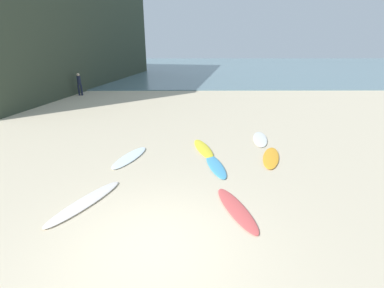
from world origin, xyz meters
name	(u,v)px	position (x,y,z in m)	size (l,w,h in m)	color
ground_plane	(152,247)	(0.00, 0.00, 0.00)	(120.00, 120.00, 0.00)	beige
ocean_water	(184,67)	(0.00, 38.77, 0.04)	(120.00, 40.00, 0.08)	slate
surfboard_0	(236,209)	(2.00, 1.34, 0.03)	(0.50, 2.16, 0.06)	#D5504D
surfboard_1	(85,202)	(-1.98, 1.69, 0.04)	(0.51, 2.54, 0.08)	silver
surfboard_2	(130,157)	(-1.40, 4.68, 0.04)	(0.58, 2.15, 0.07)	white
surfboard_3	(216,166)	(1.70, 3.92, 0.04)	(0.48, 1.99, 0.08)	#449ED1
surfboard_4	(271,158)	(3.78, 4.61, 0.04)	(0.56, 2.09, 0.08)	orange
surfboard_5	(203,149)	(1.35, 5.51, 0.04)	(0.51, 2.13, 0.09)	yellow
surfboard_6	(260,139)	(3.86, 6.62, 0.04)	(0.59, 2.01, 0.08)	white
beachgoer_near	(79,83)	(-7.61, 16.85, 0.93)	(0.36, 0.36, 1.68)	#191E33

